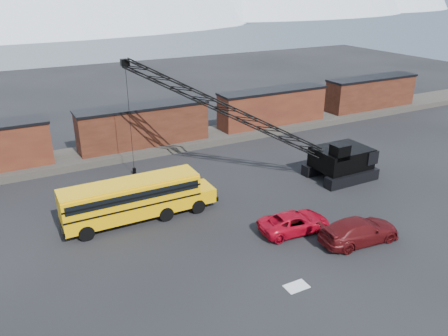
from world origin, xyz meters
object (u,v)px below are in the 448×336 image
object	(u,v)px
school_bus	(136,198)
red_pickup	(294,222)
maroon_suv	(359,231)
crawler_crane	(229,111)

from	to	relation	value
school_bus	red_pickup	size ratio (longest dim) A/B	2.26
red_pickup	maroon_suv	xyz separation A→B (m)	(3.10, -3.16, 0.12)
red_pickup	crawler_crane	bearing A→B (deg)	3.10
maroon_suv	crawler_crane	distance (m)	14.90
red_pickup	crawler_crane	size ratio (longest dim) A/B	0.26
school_bus	crawler_crane	bearing A→B (deg)	20.51
school_bus	maroon_suv	distance (m)	15.98
crawler_crane	maroon_suv	bearing A→B (deg)	-78.86
school_bus	crawler_crane	distance (m)	11.34
red_pickup	crawler_crane	distance (m)	11.85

